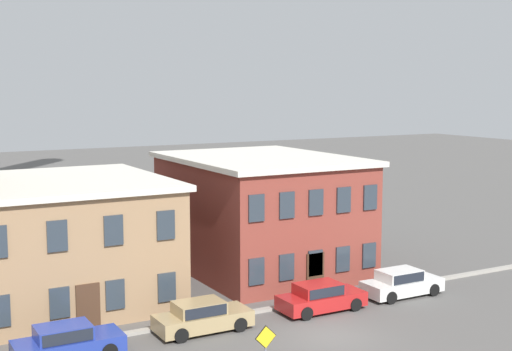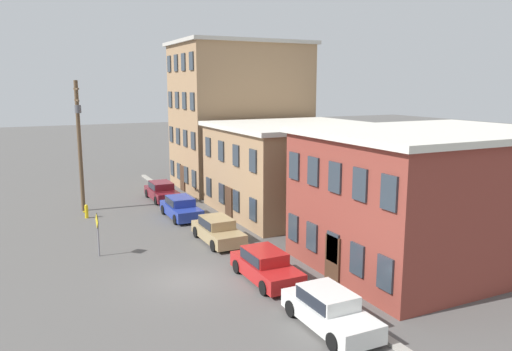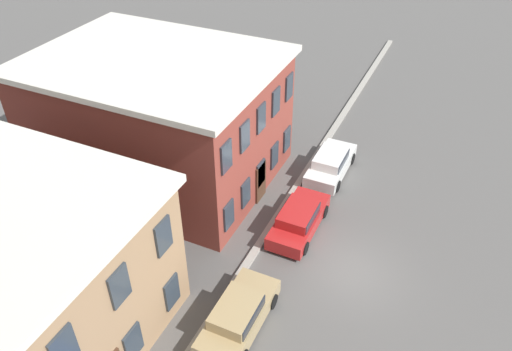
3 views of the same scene
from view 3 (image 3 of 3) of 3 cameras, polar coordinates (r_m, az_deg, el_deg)
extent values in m
plane|color=#565451|center=(23.48, 10.90, -10.68)|extent=(200.00, 200.00, 0.00)
cube|color=#9E998E|center=(24.33, 0.66, -7.47)|extent=(56.00, 0.36, 0.16)
cube|color=#2D3842|center=(16.02, -21.08, -18.06)|extent=(0.90, 0.10, 1.40)
cube|color=#2D3842|center=(19.37, -13.84, -18.08)|extent=(0.90, 0.10, 1.40)
cube|color=#2D3842|center=(17.05, -15.33, -12.12)|extent=(0.90, 0.10, 1.40)
cube|color=#2D3842|center=(20.55, -9.59, -13.01)|extent=(0.90, 0.10, 1.40)
cube|color=#2D3842|center=(18.37, -10.53, -6.86)|extent=(0.90, 0.10, 1.40)
cube|color=brown|center=(27.59, -10.95, 6.13)|extent=(9.06, 11.91, 6.60)
cube|color=silver|center=(26.05, -11.84, 12.67)|extent=(9.56, 12.41, 0.30)
cube|color=#2D3842|center=(23.36, -3.13, -4.54)|extent=(0.90, 0.10, 1.40)
cube|color=#2D3842|center=(21.33, -3.41, 2.15)|extent=(0.90, 0.10, 1.40)
cube|color=#2D3842|center=(24.59, -1.19, -2.02)|extent=(0.90, 0.10, 1.40)
cube|color=#2D3842|center=(22.68, -1.29, 4.50)|extent=(0.90, 0.10, 1.40)
cube|color=#2D3842|center=(25.89, 0.55, 0.25)|extent=(0.90, 0.10, 1.40)
cube|color=#2D3842|center=(24.08, 0.60, 6.59)|extent=(0.90, 0.10, 1.40)
cube|color=#2D3842|center=(27.25, 2.13, 2.31)|extent=(0.90, 0.10, 1.40)
cube|color=#2D3842|center=(25.54, 2.29, 8.43)|extent=(0.90, 0.10, 1.40)
cube|color=#2D3842|center=(28.66, 3.55, 4.16)|extent=(0.90, 0.10, 1.40)
cube|color=#2D3842|center=(27.04, 3.81, 10.07)|extent=(0.90, 0.10, 1.40)
cube|color=#472D1E|center=(26.22, 0.55, -0.72)|extent=(1.10, 0.10, 2.20)
cube|color=tan|center=(20.78, -1.97, -15.87)|extent=(4.40, 1.80, 0.70)
cube|color=tan|center=(20.18, -2.26, -15.20)|extent=(2.20, 1.51, 0.55)
cube|color=#1E232D|center=(20.18, -2.26, -15.20)|extent=(2.02, 1.58, 0.48)
cylinder|color=black|center=(21.99, -2.27, -12.73)|extent=(0.66, 0.22, 0.66)
cylinder|color=black|center=(21.53, 1.91, -14.17)|extent=(0.66, 0.22, 0.66)
cylinder|color=black|center=(20.47, -6.10, -18.27)|extent=(0.66, 0.22, 0.66)
cube|color=#B21E1E|center=(24.79, 4.93, -5.20)|extent=(4.40, 1.80, 0.70)
cube|color=#B21E1E|center=(24.23, 4.84, -4.39)|extent=(2.20, 1.51, 0.55)
cube|color=#1E232D|center=(24.23, 4.84, -4.39)|extent=(2.02, 1.58, 0.48)
cylinder|color=black|center=(26.17, 4.30, -3.09)|extent=(0.66, 0.22, 0.66)
cylinder|color=black|center=(25.79, 7.82, -4.08)|extent=(0.66, 0.22, 0.66)
cylinder|color=black|center=(24.14, 1.77, -7.10)|extent=(0.66, 0.22, 0.66)
cylinder|color=black|center=(23.73, 5.58, -8.26)|extent=(0.66, 0.22, 0.66)
cube|color=silver|center=(28.72, 8.53, 1.16)|extent=(4.40, 1.80, 0.70)
cube|color=silver|center=(28.20, 8.52, 1.98)|extent=(2.20, 1.51, 0.55)
cube|color=#1E232D|center=(28.20, 8.52, 1.98)|extent=(2.02, 1.58, 0.48)
cylinder|color=black|center=(30.17, 7.81, 2.69)|extent=(0.66, 0.22, 0.66)
cylinder|color=black|center=(29.84, 10.90, 1.91)|extent=(0.66, 0.22, 0.66)
cylinder|color=black|center=(27.89, 5.93, -0.32)|extent=(0.66, 0.22, 0.66)
cylinder|color=black|center=(27.54, 9.25, -1.20)|extent=(0.66, 0.22, 0.66)
camera|label=1|loc=(23.44, 105.50, -29.17)|focal=50.00mm
camera|label=2|loc=(38.42, 32.80, 19.37)|focal=35.00mm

